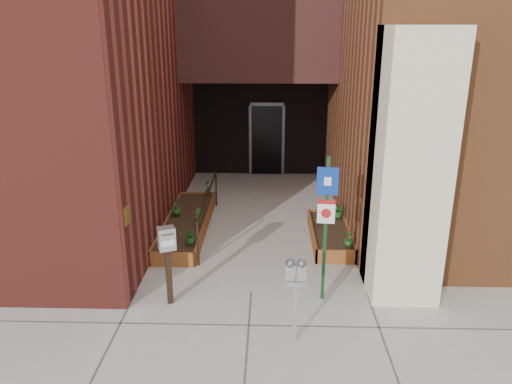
{
  "coord_description": "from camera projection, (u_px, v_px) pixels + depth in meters",
  "views": [
    {
      "loc": [
        0.31,
        -7.61,
        4.42
      ],
      "look_at": [
        0.03,
        1.8,
        1.23
      ],
      "focal_mm": 35.0,
      "sensor_mm": 36.0,
      "label": 1
    }
  ],
  "objects": [
    {
      "name": "architecture",
      "position": [
        254.0,
        2.0,
        13.57
      ],
      "size": [
        20.0,
        14.6,
        10.0
      ],
      "color": "maroon",
      "rests_on": "ground"
    },
    {
      "name": "shrub_right_a",
      "position": [
        349.0,
        239.0,
        9.69
      ],
      "size": [
        0.23,
        0.23,
        0.3
      ],
      "primitive_type": "imported",
      "rotation": [
        0.0,
        0.0,
        1.07
      ],
      "color": "#1D5618",
      "rests_on": "planter_right"
    },
    {
      "name": "payment_dropbox",
      "position": [
        167.0,
        249.0,
        8.01
      ],
      "size": [
        0.32,
        0.28,
        1.35
      ],
      "color": "black",
      "rests_on": "ground"
    },
    {
      "name": "planter_left",
      "position": [
        187.0,
        225.0,
        11.19
      ],
      "size": [
        0.9,
        3.6,
        0.3
      ],
      "color": "brown",
      "rests_on": "ground"
    },
    {
      "name": "parking_meter",
      "position": [
        296.0,
        278.0,
        6.99
      ],
      "size": [
        0.29,
        0.14,
        1.33
      ],
      "color": "#A0A0A2",
      "rests_on": "ground"
    },
    {
      "name": "shrub_left_a",
      "position": [
        190.0,
        235.0,
        9.82
      ],
      "size": [
        0.41,
        0.41,
        0.32
      ],
      "primitive_type": "imported",
      "rotation": [
        0.0,
        0.0,
        0.63
      ],
      "color": "#225F1B",
      "rests_on": "planter_left"
    },
    {
      "name": "handrail",
      "position": [
        208.0,
        200.0,
        10.93
      ],
      "size": [
        0.04,
        3.34,
        0.9
      ],
      "color": "black",
      "rests_on": "ground"
    },
    {
      "name": "shrub_left_d",
      "position": [
        207.0,
        187.0,
        12.58
      ],
      "size": [
        0.25,
        0.25,
        0.4
      ],
      "primitive_type": "imported",
      "rotation": [
        0.0,
        0.0,
        4.92
      ],
      "color": "#17531D",
      "rests_on": "planter_left"
    },
    {
      "name": "shrub_left_c",
      "position": [
        176.0,
        206.0,
        11.26
      ],
      "size": [
        0.29,
        0.29,
        0.39
      ],
      "primitive_type": "imported",
      "rotation": [
        0.0,
        0.0,
        3.54
      ],
      "color": "#255618",
      "rests_on": "planter_left"
    },
    {
      "name": "planter_right",
      "position": [
        330.0,
        235.0,
        10.63
      ],
      "size": [
        0.8,
        2.2,
        0.3
      ],
      "color": "brown",
      "rests_on": "ground"
    },
    {
      "name": "shrub_left_b",
      "position": [
        198.0,
        216.0,
        10.79
      ],
      "size": [
        0.25,
        0.25,
        0.34
      ],
      "primitive_type": "imported",
      "rotation": [
        0.0,
        0.0,
        2.03
      ],
      "color": "#2E631C",
      "rests_on": "planter_left"
    },
    {
      "name": "shrub_right_b",
      "position": [
        318.0,
        216.0,
        10.76
      ],
      "size": [
        0.26,
        0.26,
        0.35
      ],
      "primitive_type": "imported",
      "rotation": [
        0.0,
        0.0,
        2.46
      ],
      "color": "#235317",
      "rests_on": "planter_right"
    },
    {
      "name": "ground",
      "position": [
        251.0,
        292.0,
        8.63
      ],
      "size": [
        80.0,
        80.0,
        0.0
      ],
      "primitive_type": "plane",
      "color": "#9E9991",
      "rests_on": "ground"
    },
    {
      "name": "sign_post",
      "position": [
        326.0,
        214.0,
        7.95
      ],
      "size": [
        0.34,
        0.09,
        2.48
      ],
      "color": "#13351A",
      "rests_on": "ground"
    },
    {
      "name": "shrub_right_c",
      "position": [
        339.0,
        210.0,
        11.12
      ],
      "size": [
        0.35,
        0.35,
        0.35
      ],
      "primitive_type": "imported",
      "rotation": [
        0.0,
        0.0,
        4.59
      ],
      "color": "#1A5E1D",
      "rests_on": "planter_right"
    }
  ]
}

